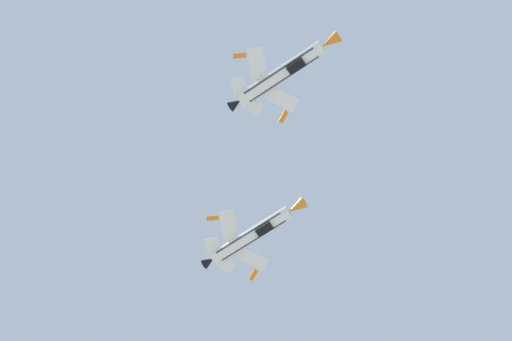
% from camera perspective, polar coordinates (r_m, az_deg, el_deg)
% --- Properties ---
extents(fighter_jet_right_wing, '(11.94, 13.61, 4.35)m').
position_cam_1_polar(fighter_jet_right_wing, '(130.22, 1.44, 5.24)').
color(fighter_jet_right_wing, white).
extents(fighter_jet_left_outer, '(11.92, 13.61, 4.39)m').
position_cam_1_polar(fighter_jet_left_outer, '(139.63, -0.17, -3.41)').
color(fighter_jet_left_outer, white).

